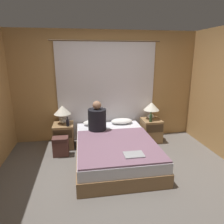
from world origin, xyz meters
TOP-DOWN VIEW (x-y plane):
  - ground_plane at (0.00, 0.00)m, footprint 16.00×16.00m
  - wall_back at (0.00, 1.74)m, footprint 4.33×0.06m
  - curtain_panel at (0.00, 1.68)m, footprint 2.44×0.02m
  - bed at (0.00, 0.59)m, footprint 1.45×2.07m
  - nightstand_left at (-1.01, 1.33)m, footprint 0.43×0.47m
  - nightstand_right at (1.01, 1.33)m, footprint 0.43×0.47m
  - lamp_left at (-1.01, 1.39)m, footprint 0.36×0.36m
  - lamp_right at (1.01, 1.39)m, footprint 0.36×0.36m
  - pillow_left at (-0.32, 1.44)m, footprint 0.51×0.28m
  - pillow_right at (0.32, 1.44)m, footprint 0.51×0.28m
  - blanket_on_bed at (0.00, 0.31)m, footprint 1.39×1.46m
  - person_left_in_bed at (-0.28, 1.08)m, footprint 0.38×0.38m
  - beer_bottle_on_left_stand at (-0.90, 1.19)m, footprint 0.07×0.07m
  - beer_bottle_on_right_stand at (0.92, 1.19)m, footprint 0.06×0.06m
  - laptop_on_bed at (0.18, -0.13)m, footprint 0.31×0.22m
  - backpack_on_floor at (-1.04, 0.91)m, footprint 0.31×0.23m

SIDE VIEW (x-z plane):
  - ground_plane at x=0.00m, z-range 0.00..0.00m
  - bed at x=0.00m, z-range 0.00..0.42m
  - backpack_on_floor at x=-1.04m, z-range 0.03..0.42m
  - nightstand_left at x=-1.01m, z-range 0.00..0.52m
  - nightstand_right at x=1.01m, z-range 0.00..0.52m
  - blanket_on_bed at x=0.00m, z-range 0.42..0.45m
  - laptop_on_bed at x=0.18m, z-range 0.45..0.47m
  - pillow_left at x=-0.32m, z-range 0.42..0.54m
  - pillow_right at x=0.32m, z-range 0.42..0.54m
  - beer_bottle_on_left_stand at x=-0.90m, z-range 0.50..0.71m
  - beer_bottle_on_right_stand at x=0.92m, z-range 0.50..0.72m
  - person_left_in_bed at x=-0.28m, z-range 0.36..1.00m
  - lamp_left at x=-1.01m, z-range 0.60..1.00m
  - lamp_right at x=1.01m, z-range 0.60..1.00m
  - curtain_panel at x=0.00m, z-range 0.00..2.27m
  - wall_back at x=0.00m, z-range 0.00..2.50m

